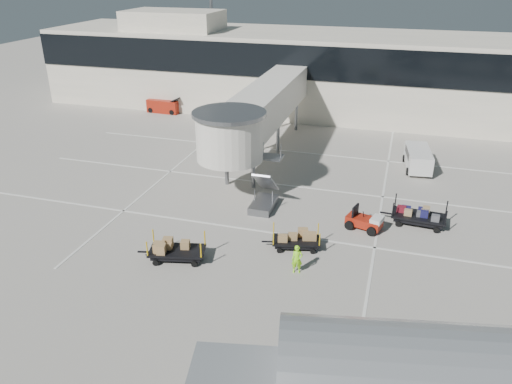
% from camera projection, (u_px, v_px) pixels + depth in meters
% --- Properties ---
extents(ground, '(140.00, 140.00, 0.00)m').
position_uv_depth(ground, '(263.00, 250.00, 28.02)').
color(ground, '#A9A297').
rests_on(ground, ground).
extents(lane_markings, '(40.00, 30.00, 0.02)m').
position_uv_depth(lane_markings, '(289.00, 184.00, 36.30)').
color(lane_markings, silver).
rests_on(lane_markings, ground).
extents(terminal, '(64.00, 12.11, 15.20)m').
position_uv_depth(terminal, '(338.00, 72.00, 52.40)').
color(terminal, beige).
rests_on(terminal, ground).
extents(jet_bridge, '(5.70, 20.40, 6.03)m').
position_uv_depth(jet_bridge, '(257.00, 112.00, 37.90)').
color(jet_bridge, silver).
rests_on(jet_bridge, ground).
extents(baggage_tug, '(2.32, 1.83, 1.39)m').
position_uv_depth(baggage_tug, '(365.00, 221.00, 29.98)').
color(baggage_tug, maroon).
rests_on(baggage_tug, ground).
extents(suitcase_cart, '(3.95, 1.80, 1.53)m').
position_uv_depth(suitcase_cart, '(419.00, 216.00, 30.51)').
color(suitcase_cart, black).
rests_on(suitcase_cart, ground).
extents(box_cart_near, '(3.32, 1.92, 1.27)m').
position_uv_depth(box_cart_near, '(297.00, 240.00, 28.03)').
color(box_cart_near, black).
rests_on(box_cart_near, ground).
extents(box_cart_far, '(3.74, 2.12, 1.43)m').
position_uv_depth(box_cart_far, '(176.00, 251.00, 26.83)').
color(box_cart_far, black).
rests_on(box_cart_far, ground).
extents(ground_worker, '(0.65, 0.51, 1.57)m').
position_uv_depth(ground_worker, '(297.00, 259.00, 25.67)').
color(ground_worker, '#7CD616').
rests_on(ground_worker, ground).
extents(minivan, '(2.26, 4.37, 1.59)m').
position_uv_depth(minivan, '(418.00, 157.00, 38.60)').
color(minivan, silver).
rests_on(minivan, ground).
extents(belt_loader, '(3.76, 1.64, 1.78)m').
position_uv_depth(belt_loader, '(164.00, 106.00, 53.22)').
color(belt_loader, maroon).
rests_on(belt_loader, ground).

